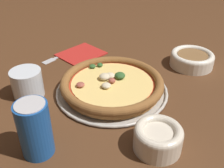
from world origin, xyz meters
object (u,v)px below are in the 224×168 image
fork (60,56)px  napkin (81,54)px  pizza_tray (112,90)px  pizza (112,84)px  drinking_cup (27,83)px  bowl_far (192,59)px  beverage_can (35,129)px  bowl_near (158,137)px

fork → napkin: bearing=140.9°
pizza_tray → pizza: size_ratio=1.09×
drinking_cup → napkin: (-0.17, -0.22, -0.03)m
bowl_far → napkin: (0.34, -0.16, -0.02)m
pizza → beverage_can: (0.20, 0.18, 0.03)m
drinking_cup → fork: bearing=-113.5°
pizza_tray → napkin: size_ratio=1.63×
bowl_near → pizza_tray: bearing=-78.4°
pizza_tray → pizza: pizza is taller
bowl_near → drinking_cup: size_ratio=1.23×
pizza_tray → bowl_far: (-0.29, -0.09, 0.02)m
bowl_near → fork: size_ratio=0.71×
pizza → beverage_can: size_ratio=2.30×
napkin → beverage_can: size_ratio=1.54×
pizza → beverage_can: bearing=42.6°
beverage_can → pizza: bearing=-137.4°
bowl_near → beverage_can: bearing=-10.6°
bowl_near → napkin: bowl_near is taller
beverage_can → napkin: bearing=-108.1°
pizza → pizza_tray: bearing=118.9°
bowl_far → beverage_can: bearing=29.4°
pizza → bowl_near: 0.23m
pizza_tray → napkin: (0.06, -0.25, -0.00)m
drinking_cup → beverage_can: (-0.03, 0.22, 0.02)m
drinking_cup → fork: size_ratio=0.58×
pizza_tray → bowl_near: 0.23m
pizza → napkin: bearing=-77.5°
pizza → bowl_far: (-0.29, -0.09, -0.00)m
fork → pizza_tray: bearing=79.7°
pizza_tray → bowl_far: bowl_far is taller
bowl_near → drinking_cup: bearing=-43.9°
napkin → pizza_tray: bearing=102.5°
pizza_tray → napkin: pizza_tray is taller
bowl_far → drinking_cup: bearing=6.4°
bowl_near → pizza: bearing=-78.4°
pizza_tray → napkin: bearing=-77.5°
bowl_near → fork: 0.51m
beverage_can → bowl_near: bearing=169.4°
drinking_cup → beverage_can: bearing=97.3°
pizza → beverage_can: 0.27m
drinking_cup → pizza_tray: bearing=171.3°
drinking_cup → bowl_near: bearing=136.1°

